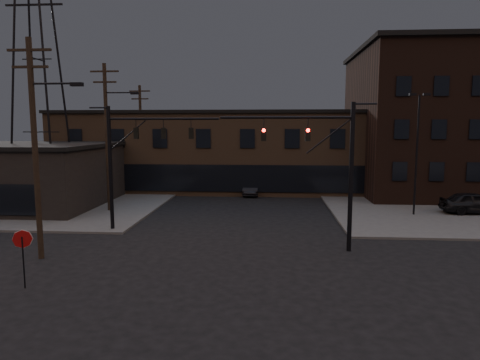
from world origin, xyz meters
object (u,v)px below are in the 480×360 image
traffic_signal_near (330,160)px  stop_sign (23,245)px  parked_car_lot_a (474,203)px  traffic_signal_far (130,154)px  parked_car_lot_b (433,190)px  car_crossing (252,188)px

traffic_signal_near → stop_sign: size_ratio=3.23×
traffic_signal_near → parked_car_lot_a: bearing=39.6°
traffic_signal_far → parked_car_lot_b: size_ratio=1.63×
parked_car_lot_a → car_crossing: (-17.29, 8.46, -0.28)m
parked_car_lot_b → car_crossing: size_ratio=1.18×
traffic_signal_far → stop_sign: size_ratio=3.23×
traffic_signal_near → parked_car_lot_a: 16.47m
traffic_signal_far → car_crossing: traffic_signal_far is taller
traffic_signal_far → car_crossing: 17.29m
traffic_signal_near → parked_car_lot_b: bearing=55.4°
traffic_signal_near → stop_sign: 15.17m
traffic_signal_near → stop_sign: bearing=-154.1°
traffic_signal_near → car_crossing: traffic_signal_near is taller
stop_sign → car_crossing: (8.39, 25.14, -1.16)m
stop_sign → parked_car_lot_b: 34.67m
parked_car_lot_a → traffic_signal_near: bearing=129.3°
traffic_signal_near → parked_car_lot_a: size_ratio=1.66×
traffic_signal_far → parked_car_lot_a: bearing=15.3°
traffic_signal_far → parked_car_lot_a: 25.62m
parked_car_lot_b → car_crossing: bearing=83.5°
traffic_signal_near → car_crossing: (-4.97, 18.66, -4.24)m
traffic_signal_far → parked_car_lot_b: traffic_signal_far is taller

